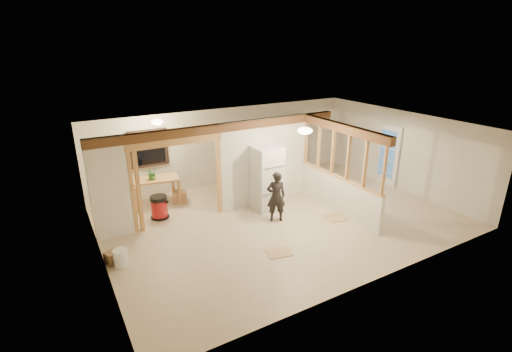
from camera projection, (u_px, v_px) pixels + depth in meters
floor at (281, 218)px, 10.03m from camera, size 9.00×6.50×0.01m
ceiling at (283, 127)px, 9.17m from camera, size 9.00×6.50×0.01m
wall_back at (227, 146)px, 12.24m from camera, size 9.00×0.01×2.50m
wall_front at (378, 226)px, 6.95m from camera, size 9.00×0.01×2.50m
wall_left at (97, 212)px, 7.49m from camera, size 0.01×6.50×2.50m
wall_right at (400, 151)px, 11.71m from camera, size 0.01×6.50×2.50m
partition_left_stub at (110, 189)px, 8.68m from camera, size 0.90×0.12×2.50m
partition_center at (265, 161)px, 10.67m from camera, size 2.80×0.12×2.50m
doorway_frame at (178, 182)px, 9.50m from camera, size 2.46×0.14×2.20m
header_beam_back at (226, 127)px, 9.72m from camera, size 7.00×0.18×0.22m
header_beam_right at (343, 128)px, 9.63m from camera, size 0.18×3.30×0.22m
pony_wall at (337, 195)px, 10.28m from camera, size 0.12×3.20×1.00m
stud_partition at (340, 155)px, 9.88m from camera, size 0.14×3.20×1.32m
window_back at (148, 148)px, 10.86m from camera, size 1.12×0.10×1.10m
french_door at (388, 155)px, 12.08m from camera, size 0.12×0.86×2.00m
ceiling_dome_main at (305, 131)px, 8.91m from camera, size 0.36×0.36×0.16m
ceiling_dome_util at (157, 122)px, 9.88m from camera, size 0.32×0.32×0.14m
hanging_bulb at (185, 136)px, 9.65m from camera, size 0.07×0.07×0.07m
refrigerator at (267, 178)px, 10.36m from camera, size 0.75×0.72×1.81m
woman at (276, 196)px, 9.67m from camera, size 0.59×0.49×1.38m
work_table at (156, 192)px, 10.67m from camera, size 1.43×0.90×0.84m
potted_plant at (152, 173)px, 10.39m from camera, size 0.40×0.38×0.35m
shop_vac at (159, 207)px, 9.94m from camera, size 0.65×0.65×0.64m
bookshelf at (295, 147)px, 13.40m from camera, size 0.92×0.31×1.83m
bucket at (121, 258)px, 7.85m from camera, size 0.35×0.35×0.39m
box_util_a at (180, 197)px, 10.95m from camera, size 0.47×0.43×0.34m
box_util_b at (120, 223)px, 9.47m from camera, size 0.35×0.35×0.24m
box_front at (113, 257)px, 8.01m from camera, size 0.39×0.36×0.25m
floor_panel_near at (335, 218)px, 10.03m from camera, size 0.59×0.59×0.02m
floor_panel_far at (279, 252)px, 8.38m from camera, size 0.63×0.55×0.02m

